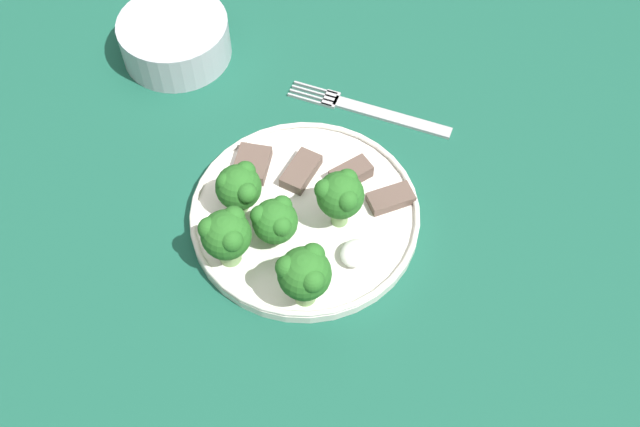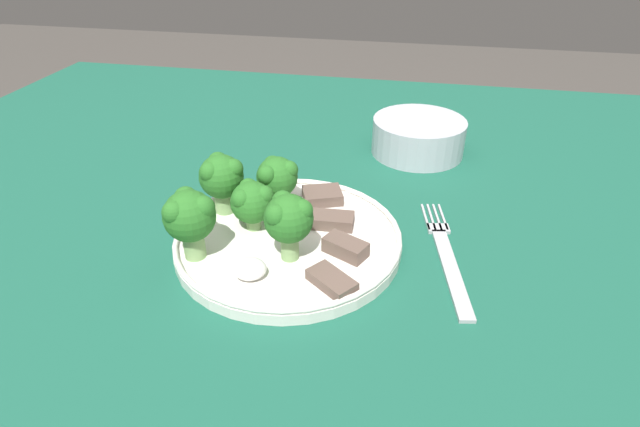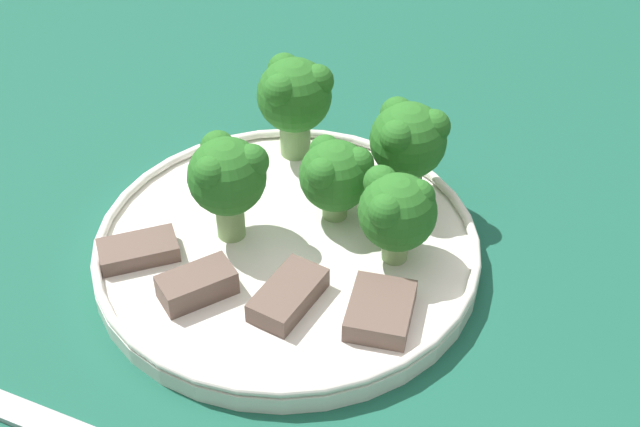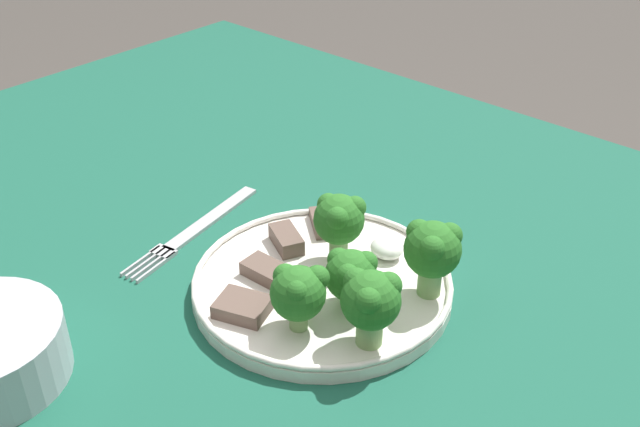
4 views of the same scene
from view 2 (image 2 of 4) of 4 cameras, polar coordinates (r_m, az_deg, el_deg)
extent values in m
cube|color=#195642|center=(0.59, -1.09, -1.56)|extent=(1.30, 1.07, 0.03)
cylinder|color=brown|center=(1.37, -21.36, -0.86)|extent=(0.06, 0.06, 0.72)
cylinder|color=brown|center=(1.28, 31.34, -6.44)|extent=(0.06, 0.06, 0.72)
cylinder|color=white|center=(0.53, -3.60, -3.14)|extent=(0.24, 0.24, 0.01)
torus|color=white|center=(0.53, -3.64, -2.35)|extent=(0.24, 0.24, 0.01)
cube|color=#B2B2B7|center=(0.51, 14.77, -6.38)|extent=(0.04, 0.14, 0.00)
cube|color=#B2B2B7|center=(0.57, 13.37, -1.97)|extent=(0.03, 0.02, 0.00)
cube|color=#B2B2B7|center=(0.59, 13.86, -0.48)|extent=(0.01, 0.05, 0.00)
cube|color=#B2B2B7|center=(0.59, 13.22, -0.48)|extent=(0.01, 0.05, 0.00)
cube|color=#B2B2B7|center=(0.59, 12.58, -0.47)|extent=(0.01, 0.05, 0.00)
cube|color=#B2B2B7|center=(0.59, 11.94, -0.47)|extent=(0.01, 0.05, 0.00)
cylinder|color=#B7BCC6|center=(0.74, 11.16, 8.63)|extent=(0.13, 0.13, 0.05)
cylinder|color=white|center=(0.74, 11.13, 8.40)|extent=(0.11, 0.11, 0.04)
cylinder|color=#7FA866|center=(0.49, -3.63, -3.64)|extent=(0.02, 0.02, 0.03)
sphere|color=#286B23|center=(0.47, -3.76, -0.57)|extent=(0.05, 0.05, 0.05)
sphere|color=#286B23|center=(0.46, -2.09, 0.35)|extent=(0.02, 0.02, 0.02)
sphere|color=#286B23|center=(0.48, -4.28, 1.39)|extent=(0.02, 0.02, 0.02)
sphere|color=#286B23|center=(0.46, -5.04, -0.19)|extent=(0.02, 0.02, 0.02)
cylinder|color=#7FA866|center=(0.54, -7.60, -0.90)|extent=(0.02, 0.02, 0.02)
sphere|color=#286B23|center=(0.53, -7.79, 1.27)|extent=(0.05, 0.05, 0.05)
sphere|color=#286B23|center=(0.52, -6.44, 2.10)|extent=(0.02, 0.02, 0.02)
sphere|color=#286B23|center=(0.54, -8.18, 2.93)|extent=(0.02, 0.02, 0.02)
sphere|color=#286B23|center=(0.52, -8.98, 1.65)|extent=(0.02, 0.02, 0.02)
cylinder|color=#7FA866|center=(0.57, -10.89, 1.47)|extent=(0.02, 0.02, 0.03)
sphere|color=#286B23|center=(0.56, -11.21, 4.17)|extent=(0.05, 0.05, 0.05)
sphere|color=#286B23|center=(0.55, -9.89, 5.07)|extent=(0.02, 0.02, 0.02)
sphere|color=#286B23|center=(0.57, -11.58, 5.82)|extent=(0.02, 0.02, 0.02)
sphere|color=#286B23|center=(0.55, -12.51, 4.62)|extent=(0.02, 0.02, 0.02)
cylinder|color=#7FA866|center=(0.51, -14.20, -3.38)|extent=(0.02, 0.02, 0.03)
sphere|color=#286B23|center=(0.49, -14.70, -0.28)|extent=(0.05, 0.05, 0.05)
sphere|color=#286B23|center=(0.48, -13.23, 0.68)|extent=(0.02, 0.02, 0.02)
sphere|color=#286B23|center=(0.50, -15.08, 1.72)|extent=(0.02, 0.02, 0.02)
sphere|color=#286B23|center=(0.48, -16.33, 0.12)|extent=(0.02, 0.02, 0.02)
cylinder|color=#7FA866|center=(0.58, -4.91, 1.69)|extent=(0.02, 0.02, 0.02)
sphere|color=#286B23|center=(0.56, -5.03, 3.99)|extent=(0.05, 0.05, 0.05)
sphere|color=#286B23|center=(0.55, -3.68, 4.82)|extent=(0.02, 0.02, 0.02)
sphere|color=#286B23|center=(0.57, -5.45, 5.56)|extent=(0.02, 0.02, 0.02)
sphere|color=#286B23|center=(0.55, -6.12, 4.42)|extent=(0.02, 0.02, 0.02)
cube|color=brown|center=(0.54, 1.23, -0.77)|extent=(0.05, 0.03, 0.01)
cube|color=brown|center=(0.46, 1.34, -7.71)|extent=(0.05, 0.05, 0.01)
cube|color=brown|center=(0.59, 0.27, 2.05)|extent=(0.05, 0.05, 0.01)
cube|color=brown|center=(0.50, 2.93, -3.88)|extent=(0.05, 0.04, 0.02)
ellipsoid|color=white|center=(0.47, -8.07, -6.25)|extent=(0.03, 0.03, 0.02)
camera|label=1|loc=(0.61, -83.86, 45.73)|focal=42.00mm
camera|label=3|loc=(0.70, 35.21, 33.49)|focal=50.00mm
camera|label=4|loc=(0.96, -23.93, 37.25)|focal=42.00mm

